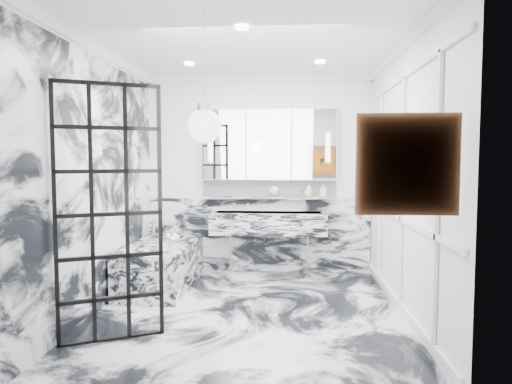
# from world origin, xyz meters

# --- Properties ---
(floor) EXTENTS (3.60, 3.60, 0.00)m
(floor) POSITION_xyz_m (0.00, 0.00, 0.00)
(floor) COLOR silver
(floor) RESTS_ON ground
(ceiling) EXTENTS (3.60, 3.60, 0.00)m
(ceiling) POSITION_xyz_m (0.00, 0.00, 2.80)
(ceiling) COLOR white
(ceiling) RESTS_ON wall_back
(wall_back) EXTENTS (3.60, 0.00, 3.60)m
(wall_back) POSITION_xyz_m (0.00, 1.80, 1.40)
(wall_back) COLOR white
(wall_back) RESTS_ON floor
(wall_front) EXTENTS (3.60, 0.00, 3.60)m
(wall_front) POSITION_xyz_m (0.00, -1.80, 1.40)
(wall_front) COLOR white
(wall_front) RESTS_ON floor
(wall_left) EXTENTS (0.00, 3.60, 3.60)m
(wall_left) POSITION_xyz_m (-1.60, 0.00, 1.40)
(wall_left) COLOR white
(wall_left) RESTS_ON floor
(wall_right) EXTENTS (0.00, 3.60, 3.60)m
(wall_right) POSITION_xyz_m (1.60, 0.00, 1.40)
(wall_right) COLOR white
(wall_right) RESTS_ON floor
(marble_clad_back) EXTENTS (3.18, 0.05, 1.05)m
(marble_clad_back) POSITION_xyz_m (0.00, 1.78, 0.53)
(marble_clad_back) COLOR silver
(marble_clad_back) RESTS_ON floor
(marble_clad_left) EXTENTS (0.02, 3.56, 2.68)m
(marble_clad_left) POSITION_xyz_m (-1.59, 0.00, 1.34)
(marble_clad_left) COLOR silver
(marble_clad_left) RESTS_ON floor
(panel_molding) EXTENTS (0.03, 3.40, 2.30)m
(panel_molding) POSITION_xyz_m (1.58, 0.00, 1.30)
(panel_molding) COLOR white
(panel_molding) RESTS_ON floor
(soap_bottle_a) EXTENTS (0.08, 0.08, 0.19)m
(soap_bottle_a) POSITION_xyz_m (0.72, 1.71, 1.19)
(soap_bottle_a) COLOR #8C5919
(soap_bottle_a) RESTS_ON ledge
(soap_bottle_b) EXTENTS (0.11, 0.11, 0.19)m
(soap_bottle_b) POSITION_xyz_m (0.92, 1.71, 1.18)
(soap_bottle_b) COLOR #4C4C51
(soap_bottle_b) RESTS_ON ledge
(soap_bottle_c) EXTENTS (0.12, 0.12, 0.16)m
(soap_bottle_c) POSITION_xyz_m (0.71, 1.71, 1.17)
(soap_bottle_c) COLOR silver
(soap_bottle_c) RESTS_ON ledge
(face_pot) EXTENTS (0.14, 0.14, 0.14)m
(face_pot) POSITION_xyz_m (0.23, 1.71, 1.17)
(face_pot) COLOR white
(face_pot) RESTS_ON ledge
(amber_bottle) EXTENTS (0.04, 0.04, 0.10)m
(amber_bottle) POSITION_xyz_m (0.65, 1.71, 1.14)
(amber_bottle) COLOR #8C5919
(amber_bottle) RESTS_ON ledge
(flower_vase) EXTENTS (0.08, 0.08, 0.12)m
(flower_vase) POSITION_xyz_m (-0.85, 0.18, 0.61)
(flower_vase) COLOR silver
(flower_vase) RESTS_ON bathtub
(crittall_door) EXTENTS (0.81, 0.41, 2.26)m
(crittall_door) POSITION_xyz_m (-1.14, -0.86, 1.13)
(crittall_door) COLOR black
(crittall_door) RESTS_ON floor
(artwork) EXTENTS (0.55, 0.05, 0.55)m
(artwork) POSITION_xyz_m (1.18, -1.76, 1.58)
(artwork) COLOR orange
(artwork) RESTS_ON wall_front
(pendant_light) EXTENTS (0.25, 0.25, 0.25)m
(pendant_light) POSITION_xyz_m (-0.21, -1.34, 1.86)
(pendant_light) COLOR white
(pendant_light) RESTS_ON ceiling
(trough_sink) EXTENTS (1.60, 0.45, 0.30)m
(trough_sink) POSITION_xyz_m (0.15, 1.55, 0.73)
(trough_sink) COLOR silver
(trough_sink) RESTS_ON wall_back
(ledge) EXTENTS (1.90, 0.14, 0.04)m
(ledge) POSITION_xyz_m (0.15, 1.72, 1.07)
(ledge) COLOR silver
(ledge) RESTS_ON wall_back
(subway_tile) EXTENTS (1.90, 0.03, 0.23)m
(subway_tile) POSITION_xyz_m (0.15, 1.78, 1.21)
(subway_tile) COLOR white
(subway_tile) RESTS_ON wall_back
(mirror_cabinet) EXTENTS (1.90, 0.16, 1.00)m
(mirror_cabinet) POSITION_xyz_m (0.15, 1.73, 1.82)
(mirror_cabinet) COLOR white
(mirror_cabinet) RESTS_ON wall_back
(sconce_left) EXTENTS (0.07, 0.07, 0.40)m
(sconce_left) POSITION_xyz_m (-0.67, 1.63, 1.78)
(sconce_left) COLOR white
(sconce_left) RESTS_ON mirror_cabinet
(sconce_right) EXTENTS (0.07, 0.07, 0.40)m
(sconce_right) POSITION_xyz_m (0.97, 1.63, 1.78)
(sconce_right) COLOR white
(sconce_right) RESTS_ON mirror_cabinet
(bathtub) EXTENTS (0.75, 1.65, 0.55)m
(bathtub) POSITION_xyz_m (-1.18, 0.90, 0.28)
(bathtub) COLOR silver
(bathtub) RESTS_ON floor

